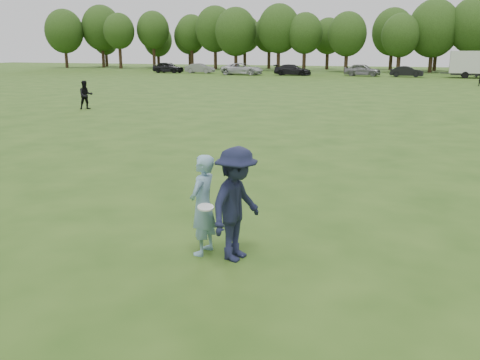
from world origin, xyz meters
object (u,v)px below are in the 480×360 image
Objects in this scene: player_far_a at (86,95)px; car_e at (363,70)px; car_f at (407,72)px; defender at (236,204)px; car_c at (242,69)px; thrower at (203,205)px; car_d at (293,70)px; car_b at (200,68)px; car_a at (168,67)px.

player_far_a is 44.83m from car_e.
player_far_a is 0.41× the size of car_f.
defender reaches higher than car_c.
thrower is 0.91× the size of defender.
player_far_a reaches higher than car_e.
player_far_a is 0.36× the size of car_e.
car_e is at bearing -83.03° from car_c.
player_far_a is 0.34× the size of car_d.
player_far_a is at bearing 176.68° from car_d.
car_b is 14.31m from car_d.
thrower is at bearing -178.44° from car_f.
car_b is (-28.09, 61.08, -0.18)m from thrower.
thrower is 23.24m from player_far_a.
player_far_a is 0.36× the size of car_a.
car_b reaches higher than car_f.
car_a is 1.15× the size of car_f.
car_a is 27.98m from car_e.
car_d is at bearing -163.22° from thrower.
car_c is (-5.23, 41.14, -0.04)m from player_far_a.
car_e is (10.45, 43.59, -0.04)m from player_far_a.
player_far_a is at bearing 53.61° from defender.
car_c is 6.82m from car_d.
car_f is at bearing -88.75° from car_e.
thrower reaches higher than car_e.
defender is (0.62, -0.03, 0.09)m from thrower.
car_a is at bearing 64.42° from player_far_a.
car_c is at bearing 97.83° from car_f.
thrower is at bearing -146.27° from car_a.
car_f is at bearing -86.78° from car_d.
thrower is 62.09m from car_c.
car_b is 23.16m from car_e.
car_b is (-28.71, 61.11, -0.27)m from defender.
car_d is (6.74, 0.99, -0.07)m from car_c.
defender reaches higher than thrower.
thrower reaches higher than car_a.
defender reaches higher than car_d.
thrower is at bearing -170.77° from car_e.
car_a reaches higher than car_e.
car_f is (5.50, -0.32, -0.13)m from car_e.
defender is at bearing -145.83° from car_a.
car_c is at bearing -112.04° from car_b.
car_c is at bearing 97.12° from car_d.
car_a reaches higher than car_d.
car_e is 1.15× the size of car_f.
player_far_a is 0.29× the size of car_c.
car_f is at bearing 11.15° from defender.
car_b is (4.81, 0.69, -0.10)m from car_a.
defender is 1.16× the size of player_far_a.
player_far_a is 46.41m from car_a.
car_c is at bearing 103.50° from car_e.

